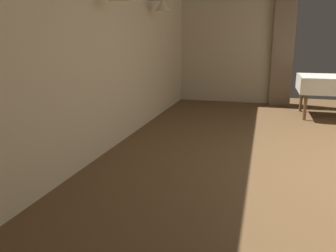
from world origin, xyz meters
TOP-DOWN VIEW (x-y plane):
  - wall_left at (-3.20, 0.00)m, footprint 0.49×8.40m
  - wall_back at (0.00, 4.18)m, footprint 6.40×0.27m

SIDE VIEW (x-z plane):
  - wall_left at x=-3.20m, z-range 0.00..3.00m
  - wall_back at x=0.00m, z-range 0.01..3.01m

